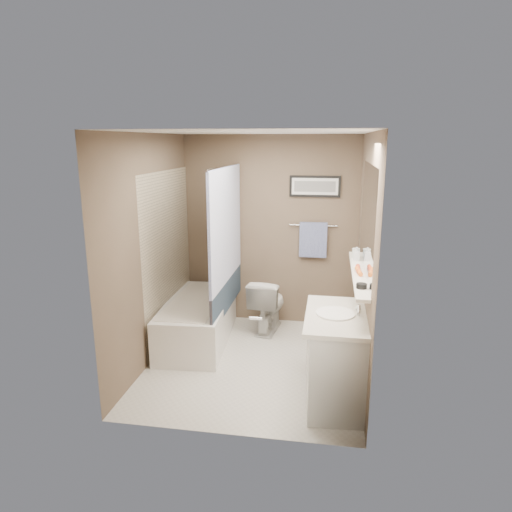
% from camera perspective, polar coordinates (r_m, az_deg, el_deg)
% --- Properties ---
extents(ground, '(2.50, 2.50, 0.00)m').
position_cam_1_polar(ground, '(5.04, -0.29, -13.21)').
color(ground, beige).
rests_on(ground, ground).
extents(ceiling, '(2.20, 2.50, 0.04)m').
position_cam_1_polar(ceiling, '(4.47, -0.33, 14.98)').
color(ceiling, white).
rests_on(ceiling, wall_back).
extents(wall_back, '(2.20, 0.04, 2.40)m').
position_cam_1_polar(wall_back, '(5.80, 1.75, 3.06)').
color(wall_back, brown).
rests_on(wall_back, ground).
extents(wall_front, '(2.20, 0.04, 2.40)m').
position_cam_1_polar(wall_front, '(3.45, -3.76, -4.74)').
color(wall_front, brown).
rests_on(wall_front, ground).
extents(wall_left, '(0.04, 2.50, 2.40)m').
position_cam_1_polar(wall_left, '(4.91, -12.84, 0.65)').
color(wall_left, brown).
rests_on(wall_left, ground).
extents(wall_right, '(0.04, 2.50, 2.40)m').
position_cam_1_polar(wall_right, '(4.56, 13.19, -0.39)').
color(wall_right, brown).
rests_on(wall_right, ground).
extents(tile_surround, '(0.02, 1.55, 2.00)m').
position_cam_1_polar(tile_surround, '(5.41, -10.87, -0.18)').
color(tile_surround, tan).
rests_on(tile_surround, wall_left).
extents(curtain_rod, '(0.02, 1.55, 0.02)m').
position_cam_1_polar(curtain_rod, '(5.05, -3.90, 11.11)').
color(curtain_rod, silver).
rests_on(curtain_rod, wall_left).
extents(curtain_upper, '(0.03, 1.45, 1.28)m').
position_cam_1_polar(curtain_upper, '(5.13, -3.78, 3.84)').
color(curtain_upper, white).
rests_on(curtain_upper, curtain_rod).
extents(curtain_lower, '(0.03, 1.45, 0.36)m').
position_cam_1_polar(curtain_lower, '(5.33, -3.64, -4.86)').
color(curtain_lower, '#273849').
rests_on(curtain_lower, curtain_rod).
extents(mirror, '(0.02, 1.60, 1.00)m').
position_cam_1_polar(mirror, '(4.33, 13.76, 4.49)').
color(mirror, silver).
rests_on(mirror, wall_right).
extents(shelf, '(0.12, 1.60, 0.03)m').
position_cam_1_polar(shelf, '(4.44, 12.66, -2.10)').
color(shelf, silver).
rests_on(shelf, wall_right).
extents(towel_bar, '(0.60, 0.02, 0.02)m').
position_cam_1_polar(towel_bar, '(5.72, 7.22, 3.82)').
color(towel_bar, silver).
rests_on(towel_bar, wall_back).
extents(towel, '(0.34, 0.05, 0.44)m').
position_cam_1_polar(towel, '(5.73, 7.15, 2.02)').
color(towel, '#8D9BCD').
rests_on(towel, towel_bar).
extents(art_frame, '(0.62, 0.02, 0.26)m').
position_cam_1_polar(art_frame, '(5.67, 7.37, 8.63)').
color(art_frame, black).
rests_on(art_frame, wall_back).
extents(art_mat, '(0.56, 0.00, 0.20)m').
position_cam_1_polar(art_mat, '(5.66, 7.37, 8.61)').
color(art_mat, white).
rests_on(art_mat, art_frame).
extents(art_image, '(0.50, 0.00, 0.13)m').
position_cam_1_polar(art_image, '(5.65, 7.37, 8.61)').
color(art_image, '#595959').
rests_on(art_image, art_mat).
extents(door, '(0.80, 0.02, 2.00)m').
position_cam_1_polar(door, '(3.44, 5.32, -8.44)').
color(door, silver).
rests_on(door, wall_front).
extents(door_handle, '(0.10, 0.02, 0.02)m').
position_cam_1_polar(door_handle, '(3.52, -0.03, -7.81)').
color(door_handle, silver).
rests_on(door_handle, door).
extents(bathtub, '(0.80, 1.54, 0.50)m').
position_cam_1_polar(bathtub, '(5.50, -7.28, -8.04)').
color(bathtub, white).
rests_on(bathtub, ground).
extents(tub_rim, '(0.56, 1.36, 0.02)m').
position_cam_1_polar(tub_rim, '(5.41, -7.36, -5.58)').
color(tub_rim, beige).
rests_on(tub_rim, bathtub).
extents(toilet, '(0.46, 0.71, 0.68)m').
position_cam_1_polar(toilet, '(5.72, 1.48, -6.04)').
color(toilet, silver).
rests_on(toilet, ground).
extents(vanity, '(0.56, 0.93, 0.80)m').
position_cam_1_polar(vanity, '(4.28, 9.91, -12.70)').
color(vanity, silver).
rests_on(vanity, ground).
extents(countertop, '(0.54, 0.96, 0.04)m').
position_cam_1_polar(countertop, '(4.10, 10.02, -7.45)').
color(countertop, beige).
rests_on(countertop, vanity).
extents(sink_basin, '(0.34, 0.34, 0.01)m').
position_cam_1_polar(sink_basin, '(4.09, 9.89, -7.08)').
color(sink_basin, white).
rests_on(sink_basin, countertop).
extents(faucet_spout, '(0.02, 0.02, 0.10)m').
position_cam_1_polar(faucet_spout, '(4.09, 12.74, -6.63)').
color(faucet_spout, silver).
rests_on(faucet_spout, countertop).
extents(faucet_knob, '(0.05, 0.05, 0.05)m').
position_cam_1_polar(faucet_knob, '(4.19, 12.65, -6.41)').
color(faucet_knob, silver).
rests_on(faucet_knob, countertop).
extents(candle_bowl_near, '(0.09, 0.09, 0.04)m').
position_cam_1_polar(candle_bowl_near, '(3.94, 13.06, -3.67)').
color(candle_bowl_near, black).
rests_on(candle_bowl_near, shelf).
extents(hair_brush_front, '(0.07, 0.22, 0.04)m').
position_cam_1_polar(hair_brush_front, '(4.37, 12.72, -1.86)').
color(hair_brush_front, orange).
rests_on(hair_brush_front, shelf).
extents(hair_brush_back, '(0.04, 0.22, 0.04)m').
position_cam_1_polar(hair_brush_back, '(4.45, 12.67, -1.56)').
color(hair_brush_back, '#CD411C').
rests_on(hair_brush_back, shelf).
extents(pink_comb, '(0.05, 0.16, 0.01)m').
position_cam_1_polar(pink_comb, '(4.57, 12.58, -1.39)').
color(pink_comb, '#FE9BC0').
rests_on(pink_comb, shelf).
extents(glass_jar, '(0.08, 0.08, 0.10)m').
position_cam_1_polar(glass_jar, '(4.94, 12.39, 0.36)').
color(glass_jar, white).
rests_on(glass_jar, shelf).
extents(soap_bottle, '(0.06, 0.07, 0.14)m').
position_cam_1_polar(soap_bottle, '(4.83, 12.46, 0.27)').
color(soap_bottle, '#999999').
rests_on(soap_bottle, shelf).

